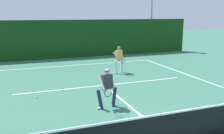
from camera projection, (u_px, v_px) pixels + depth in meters
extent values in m
cube|color=white|center=(79.00, 65.00, 17.67)|extent=(10.70, 0.10, 0.01)
cube|color=white|center=(104.00, 85.00, 12.69)|extent=(8.72, 0.10, 0.01)
cube|color=white|center=(129.00, 106.00, 9.88)|extent=(0.10, 6.40, 0.01)
cube|color=black|center=(178.00, 129.00, 6.84)|extent=(11.54, 0.02, 0.95)
cube|color=white|center=(179.00, 112.00, 6.74)|extent=(11.54, 0.03, 0.05)
cylinder|color=#1E234C|center=(114.00, 97.00, 9.74)|extent=(0.25, 0.17, 0.78)
cylinder|color=#1E234C|center=(100.00, 99.00, 9.45)|extent=(0.29, 0.18, 0.79)
ellipsoid|color=white|center=(114.00, 105.00, 9.81)|extent=(0.27, 0.15, 0.09)
ellipsoid|color=white|center=(100.00, 108.00, 9.52)|extent=(0.27, 0.15, 0.09)
cube|color=#2D3338|center=(107.00, 82.00, 9.46)|extent=(0.44, 0.35, 0.57)
cylinder|color=beige|center=(112.00, 81.00, 9.57)|extent=(0.22, 0.12, 0.60)
cylinder|color=beige|center=(102.00, 83.00, 9.36)|extent=(0.15, 0.43, 0.54)
sphere|color=beige|center=(107.00, 72.00, 9.37)|extent=(0.21, 0.21, 0.21)
cylinder|color=#19478C|center=(107.00, 71.00, 9.37)|extent=(0.25, 0.25, 0.04)
cylinder|color=black|center=(104.00, 90.00, 9.16)|extent=(0.07, 0.26, 0.03)
torus|color=black|center=(108.00, 93.00, 8.87)|extent=(0.29, 0.07, 0.29)
cylinder|color=silver|center=(122.00, 66.00, 15.39)|extent=(0.25, 0.22, 0.83)
cylinder|color=silver|center=(116.00, 67.00, 15.03)|extent=(0.27, 0.23, 0.83)
ellipsoid|color=white|center=(122.00, 72.00, 15.46)|extent=(0.28, 0.21, 0.09)
ellipsoid|color=white|center=(116.00, 73.00, 15.11)|extent=(0.28, 0.21, 0.09)
cube|color=#E5B24C|center=(119.00, 55.00, 15.06)|extent=(0.50, 0.43, 0.59)
cylinder|color=#9E704C|center=(122.00, 55.00, 15.23)|extent=(0.17, 0.15, 0.63)
cylinder|color=#9E704C|center=(116.00, 56.00, 14.91)|extent=(0.32, 0.55, 0.46)
sphere|color=#9E704C|center=(119.00, 48.00, 14.98)|extent=(0.22, 0.22, 0.22)
cylinder|color=#19478C|center=(119.00, 48.00, 14.97)|extent=(0.31, 0.31, 0.04)
cylinder|color=black|center=(119.00, 60.00, 14.74)|extent=(0.14, 0.25, 0.03)
torus|color=black|center=(123.00, 61.00, 14.51)|extent=(0.28, 0.14, 0.29)
sphere|color=#D1E033|center=(37.00, 97.00, 10.78)|extent=(0.07, 0.07, 0.07)
cube|color=#133D14|center=(70.00, 39.00, 20.24)|extent=(21.65, 0.12, 3.06)
cylinder|color=#9EA39E|center=(152.00, 6.00, 24.19)|extent=(0.18, 0.18, 8.48)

